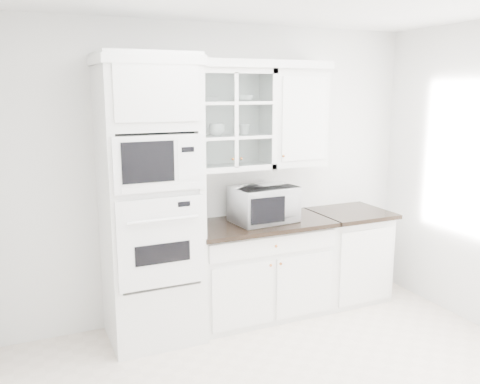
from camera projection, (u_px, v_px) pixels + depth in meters
name	position (u px, v px, depth m)	size (l,w,h in m)	color
room_shell	(290.00, 139.00, 3.50)	(4.00, 3.50, 2.70)	white
oven_column	(150.00, 202.00, 4.20)	(0.76, 0.68, 2.40)	white
base_cabinet_run	(259.00, 268.00, 4.79)	(1.32, 0.67, 0.92)	white
extra_base_cabinet	(347.00, 254.00, 5.19)	(0.72, 0.67, 0.92)	white
upper_cabinet_glass	(229.00, 120.00, 4.53)	(0.80, 0.33, 0.90)	white
upper_cabinet_solid	(294.00, 118.00, 4.80)	(0.55, 0.33, 0.90)	white
crown_molding	(218.00, 63.00, 4.37)	(2.14, 0.38, 0.07)	white
countertop_microwave	(263.00, 204.00, 4.67)	(0.57, 0.47, 0.33)	white
bowl_a	(209.00, 99.00, 4.43)	(0.19, 0.19, 0.05)	white
bowl_b	(243.00, 98.00, 4.54)	(0.18, 0.18, 0.05)	white
cup_a	(217.00, 130.00, 4.49)	(0.14, 0.14, 0.11)	white
cup_b	(244.00, 129.00, 4.63)	(0.11, 0.11, 0.10)	white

